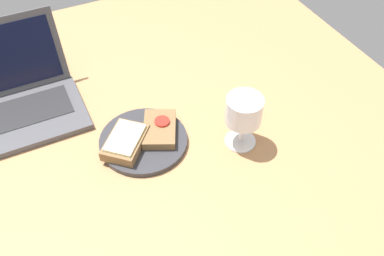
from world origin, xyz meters
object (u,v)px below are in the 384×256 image
(sandwich_with_cheese, at_px, (125,142))
(plate, at_px, (144,141))
(wine_glass, at_px, (244,112))
(laptop, at_px, (11,100))
(sandwich_with_tomato, at_px, (160,129))

(sandwich_with_cheese, bearing_deg, plate, 4.44)
(wine_glass, height_order, laptop, laptop)
(wine_glass, xyz_separation_m, laptop, (-0.47, 0.34, -0.06))
(plate, distance_m, laptop, 0.36)
(sandwich_with_cheese, distance_m, wine_glass, 0.28)
(sandwich_with_cheese, xyz_separation_m, sandwich_with_tomato, (0.09, 0.01, -0.00))
(sandwich_with_tomato, relative_size, wine_glass, 1.00)
(plate, distance_m, sandwich_with_tomato, 0.05)
(wine_glass, relative_size, laptop, 0.42)
(plate, height_order, sandwich_with_tomato, sandwich_with_tomato)
(sandwich_with_cheese, bearing_deg, laptop, 131.12)
(plate, bearing_deg, sandwich_with_cheese, -175.56)
(wine_glass, bearing_deg, sandwich_with_cheese, 159.87)
(sandwich_with_tomato, bearing_deg, sandwich_with_cheese, -175.37)
(plate, bearing_deg, laptop, 136.90)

